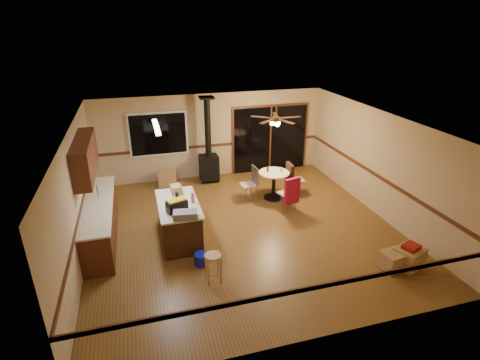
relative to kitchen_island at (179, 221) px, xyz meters
name	(u,v)px	position (x,y,z in m)	size (l,w,h in m)	color
floor	(243,229)	(1.50, 0.00, -0.45)	(7.00, 7.00, 0.00)	brown
ceiling	(244,122)	(1.50, 0.00, 2.15)	(7.00, 7.00, 0.00)	silver
wall_back	(212,136)	(1.50, 3.50, 0.85)	(7.00, 7.00, 0.00)	tan
wall_front	(313,272)	(1.50, -3.50, 0.85)	(7.00, 7.00, 0.00)	tan
wall_left	(77,198)	(-2.00, 0.00, 0.85)	(7.00, 7.00, 0.00)	tan
wall_right	(379,164)	(5.00, 0.00, 0.85)	(7.00, 7.00, 0.00)	tan
chair_rail	(244,191)	(1.50, 0.00, 0.55)	(7.00, 7.00, 0.08)	#4E2513
window	(158,134)	(-0.10, 3.45, 1.05)	(1.72, 0.10, 1.32)	black
sliding_door	(270,139)	(3.40, 3.45, 0.60)	(2.52, 0.10, 2.10)	black
lower_cabinets	(101,221)	(-1.70, 0.50, -0.02)	(0.60, 3.00, 0.86)	#4F2514
countertop	(98,204)	(-1.70, 0.50, 0.43)	(0.64, 3.04, 0.04)	beige
upper_cabinets	(85,157)	(-1.83, 0.70, 1.45)	(0.35, 2.00, 0.80)	#4F2514
kitchen_island	(179,221)	(0.00, 0.00, 0.00)	(0.88, 1.68, 0.90)	#3A200E
wood_stove	(209,159)	(1.30, 3.05, 0.28)	(0.55, 0.50, 2.52)	black
ceiling_fan	(276,121)	(2.77, 1.39, 1.76)	(0.24, 0.24, 0.55)	brown
fluorescent_strip	(156,127)	(-0.30, 0.30, 2.11)	(0.10, 1.20, 0.04)	white
toolbox_grey	(185,215)	(0.06, -0.72, 0.52)	(0.49, 0.27, 0.15)	slate
toolbox_black	(177,206)	(-0.06, -0.36, 0.56)	(0.42, 0.22, 0.23)	black
toolbox_yellow_lid	(176,200)	(-0.06, -0.36, 0.70)	(0.37, 0.20, 0.03)	gold
box_on_island	(176,190)	(0.03, 0.49, 0.55)	(0.22, 0.30, 0.20)	#A57D49
bottle_dark	(177,198)	(-0.01, 0.01, 0.57)	(0.07, 0.07, 0.25)	black
bottle_pink	(193,198)	(0.32, -0.07, 0.56)	(0.07, 0.07, 0.23)	#D84C8C
bottle_white	(173,191)	(-0.06, 0.46, 0.54)	(0.06, 0.06, 0.19)	white
bar_stool	(213,268)	(0.42, -1.67, -0.17)	(0.32, 0.32, 0.58)	tan
blue_bucket	(201,259)	(0.29, -1.10, -0.33)	(0.29, 0.29, 0.24)	#0E19C5
dining_table	(274,181)	(2.77, 1.39, 0.08)	(0.83, 0.83, 0.78)	black
glass_red	(268,169)	(2.62, 1.49, 0.40)	(0.06, 0.06, 0.15)	#590C14
glass_cream	(281,170)	(2.95, 1.34, 0.40)	(0.06, 0.06, 0.14)	beige
chair_left	(252,179)	(2.18, 1.50, 0.14)	(0.44, 0.44, 0.51)	tan
chair_near	(291,191)	(2.92, 0.51, 0.14)	(0.52, 0.55, 0.70)	tan
chair_right	(290,176)	(3.29, 1.45, 0.14)	(0.48, 0.44, 0.70)	tan
box_under_window	(167,178)	(0.02, 3.10, -0.24)	(0.54, 0.43, 0.43)	#A57D49
box_corner_a	(409,257)	(4.30, -2.30, -0.25)	(0.54, 0.45, 0.41)	#A57D49
box_corner_b	(393,260)	(3.95, -2.28, -0.27)	(0.46, 0.39, 0.37)	#A57D49
box_small_red	(411,247)	(4.30, -2.30, 0.00)	(0.32, 0.26, 0.08)	maroon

